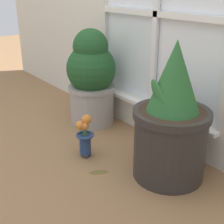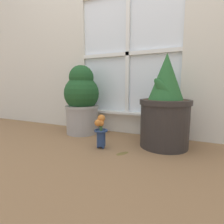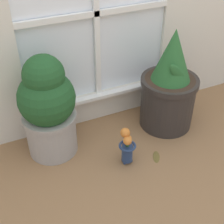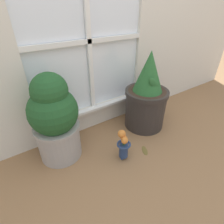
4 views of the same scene
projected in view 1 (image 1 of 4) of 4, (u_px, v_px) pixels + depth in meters
ground_plane at (74, 162)px, 1.83m from camera, size 10.00×10.00×0.00m
potted_plant_left at (91, 78)px, 2.24m from camera, size 0.35×0.35×0.70m
potted_plant_right at (171, 123)px, 1.60m from camera, size 0.40×0.40×0.74m
flower_vase at (85, 135)px, 1.85m from camera, size 0.11×0.11×0.26m
fallen_leaf at (99, 172)px, 1.73m from camera, size 0.09×0.12×0.01m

